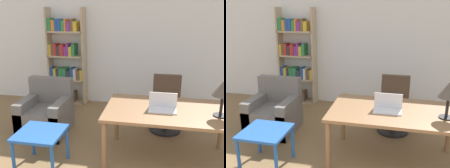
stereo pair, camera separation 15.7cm
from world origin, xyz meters
TOP-DOWN VIEW (x-y plane):
  - wall_back at (0.00, 4.53)m, footprint 8.00×0.06m
  - desk at (0.51, 2.39)m, footprint 1.71×1.03m
  - laptop at (0.42, 2.36)m, footprint 0.37×0.22m
  - table_lamp at (1.13, 2.29)m, footprint 0.27×0.27m
  - office_chair at (0.49, 3.39)m, footprint 0.54×0.54m
  - side_table_blue at (-1.13, 1.90)m, footprint 0.59×0.58m
  - armchair at (-1.52, 2.91)m, footprint 0.77×0.77m
  - bookshelf at (-1.68, 4.34)m, footprint 0.81×0.28m

SIDE VIEW (x-z plane):
  - armchair at x=-1.52m, z-range -0.15..0.74m
  - office_chair at x=0.49m, z-range -0.06..0.89m
  - side_table_blue at x=-1.13m, z-range 0.18..0.70m
  - desk at x=0.51m, z-range 0.30..1.06m
  - laptop at x=0.42m, z-range 0.70..0.93m
  - bookshelf at x=-1.68m, z-range -0.09..1.98m
  - table_lamp at x=1.13m, z-range 0.88..1.34m
  - wall_back at x=0.00m, z-range 0.00..2.70m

